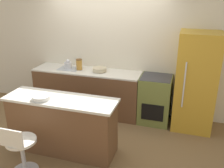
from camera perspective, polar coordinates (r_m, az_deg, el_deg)
ground_plane at (r=5.20m, az=-3.28°, el=-8.16°), size 14.00×14.00×0.00m
wall_back at (r=5.29m, az=-1.16°, el=7.55°), size 8.00×0.06×2.60m
back_counter at (r=5.37m, az=-5.63°, el=-1.66°), size 2.27×0.59×0.95m
kitchen_island at (r=4.17m, az=-11.27°, el=-9.10°), size 1.79×0.56×0.94m
oven_range at (r=5.03m, az=9.79°, el=-3.49°), size 0.60×0.60×0.95m
refrigerator at (r=4.82m, az=18.55°, el=0.35°), size 0.71×0.66×1.84m
stool_chair at (r=3.87m, az=-20.11°, el=-13.98°), size 0.43×0.43×0.82m
kettle at (r=5.36m, az=-10.02°, el=4.37°), size 0.15×0.15×0.20m
mixing_bowl at (r=5.10m, az=-2.85°, el=3.33°), size 0.28×0.28×0.08m
canister_jar at (r=5.24m, az=-7.52°, el=4.49°), size 0.13×0.13×0.22m
fruit_bowl at (r=3.98m, az=-15.82°, el=-2.92°), size 0.28×0.28×0.06m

